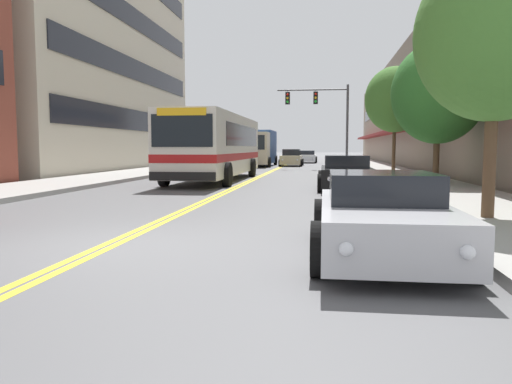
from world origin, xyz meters
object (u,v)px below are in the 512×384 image
at_px(car_slate_blue_parked_left_far, 230,159).
at_px(car_silver_parked_right_foreground, 382,216).
at_px(car_beige_moving_second, 291,158).
at_px(city_bus, 216,144).
at_px(car_black_parked_right_mid, 346,173).
at_px(traffic_signal_mast, 323,109).
at_px(car_navy_parked_left_mid, 209,162).
at_px(street_tree_right_far, 395,100).
at_px(box_truck, 258,147).
at_px(car_white_moving_lead, 307,157).
at_px(street_tree_right_near, 495,35).
at_px(street_tree_right_mid, 438,93).

relative_size(car_slate_blue_parked_left_far, car_silver_parked_right_foreground, 1.09).
bearing_deg(car_beige_moving_second, city_bus, -97.18).
distance_m(car_black_parked_right_mid, traffic_signal_mast, 19.28).
bearing_deg(car_black_parked_right_mid, car_navy_parked_left_mid, 121.06).
bearing_deg(street_tree_right_far, traffic_signal_mast, 116.61).
xyz_separation_m(car_beige_moving_second, box_truck, (-2.82, -0.67, 0.94)).
bearing_deg(city_bus, car_black_parked_right_mid, -36.93).
height_order(car_silver_parked_right_foreground, car_white_moving_lead, car_white_moving_lead).
xyz_separation_m(city_bus, car_slate_blue_parked_left_far, (-2.64, 17.54, -1.14)).
bearing_deg(car_slate_blue_parked_left_far, street_tree_right_near, -70.00).
bearing_deg(city_bus, car_slate_blue_parked_left_far, 98.57).
relative_size(car_silver_parked_right_foreground, car_beige_moving_second, 0.99).
bearing_deg(traffic_signal_mast, car_silver_parked_right_foreground, -88.24).
bearing_deg(street_tree_right_near, city_bus, 122.96).
relative_size(city_bus, street_tree_right_far, 1.93).
distance_m(box_truck, street_tree_right_near, 33.16).
distance_m(traffic_signal_mast, street_tree_right_far, 9.24).
relative_size(car_black_parked_right_mid, street_tree_right_near, 0.90).
bearing_deg(street_tree_right_near, street_tree_right_mid, 83.71).
bearing_deg(box_truck, city_bus, -88.84).
height_order(car_black_parked_right_mid, street_tree_right_far, street_tree_right_far).
height_order(car_navy_parked_left_mid, car_beige_moving_second, car_beige_moving_second).
distance_m(box_truck, street_tree_right_far, 16.11).
distance_m(car_navy_parked_left_mid, car_beige_moving_second, 10.72).
bearing_deg(car_silver_parked_right_foreground, car_navy_parked_left_mid, 108.32).
xyz_separation_m(box_truck, street_tree_right_mid, (10.02, -21.86, 2.13)).
relative_size(street_tree_right_mid, street_tree_right_far, 0.91).
xyz_separation_m(city_bus, box_truck, (-0.38, 18.69, -0.15)).
relative_size(car_silver_parked_right_foreground, traffic_signal_mast, 0.70).
height_order(city_bus, street_tree_right_near, street_tree_right_near).
distance_m(car_silver_parked_right_foreground, street_tree_right_mid, 14.07).
distance_m(car_slate_blue_parked_left_far, street_tree_right_mid, 24.27).
bearing_deg(car_white_moving_lead, car_navy_parked_left_mid, -108.12).
bearing_deg(car_slate_blue_parked_left_far, car_beige_moving_second, 19.72).
height_order(car_beige_moving_second, street_tree_right_far, street_tree_right_far).
relative_size(car_beige_moving_second, street_tree_right_near, 0.83).
relative_size(car_black_parked_right_mid, car_white_moving_lead, 0.99).
bearing_deg(car_slate_blue_parked_left_far, city_bus, -81.43).
bearing_deg(car_navy_parked_left_mid, street_tree_right_far, -18.01).
height_order(car_white_moving_lead, street_tree_right_near, street_tree_right_near).
bearing_deg(traffic_signal_mast, box_truck, 141.45).
height_order(car_navy_parked_left_mid, car_silver_parked_right_foreground, car_silver_parked_right_foreground).
relative_size(car_white_moving_lead, car_beige_moving_second, 1.09).
bearing_deg(car_white_moving_lead, city_bus, -96.88).
bearing_deg(car_slate_blue_parked_left_far, car_silver_parked_right_foreground, -75.64).
distance_m(car_beige_moving_second, street_tree_right_near, 33.24).
height_order(car_black_parked_right_mid, box_truck, box_truck).
height_order(city_bus, car_silver_parked_right_foreground, city_bus).
bearing_deg(traffic_signal_mast, car_beige_moving_second, 117.85).
bearing_deg(car_black_parked_right_mid, car_silver_parked_right_foreground, -90.02).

